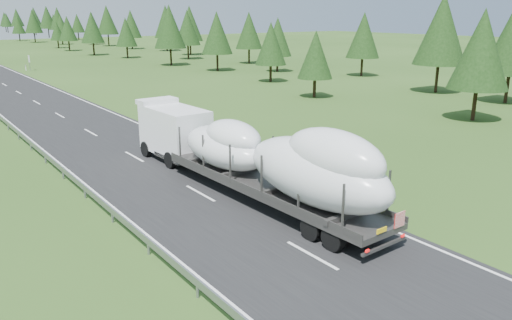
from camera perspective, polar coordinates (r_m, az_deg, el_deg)
ground at (r=20.72m, az=6.38°, el=-10.80°), size 400.00×400.00×0.00m
highway_sign at (r=95.84m, az=-24.51°, el=10.37°), size 0.08×0.90×2.60m
tree_line_right at (r=153.04m, az=-16.67°, el=14.80°), size 26.68×357.20×12.61m
boat_truck at (r=25.97m, az=-0.27°, el=0.78°), size 3.47×20.88×4.75m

